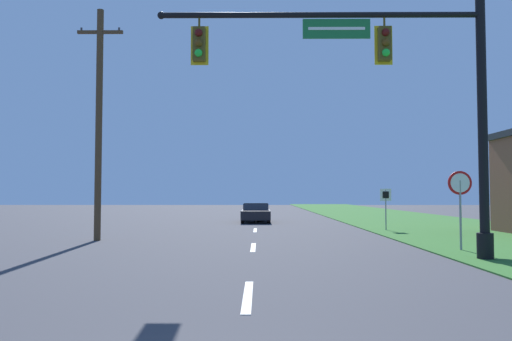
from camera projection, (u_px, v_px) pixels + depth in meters
grass_verge_right at (416, 221)px, 32.73m from camera, size 10.00×110.00×0.04m
road_center_line at (255, 230)px, 24.81m from camera, size 0.16×34.80×0.01m
signal_mast at (402, 92)px, 13.86m from camera, size 9.28×0.47×7.67m
car_ahead at (256, 213)px, 32.25m from camera, size 1.84×4.63×1.19m
stop_sign at (460, 192)px, 15.88m from camera, size 0.76×0.07×2.50m
route_sign_post at (386, 200)px, 24.70m from camera, size 0.55×0.06×2.03m
utility_pole_near at (99, 120)px, 19.61m from camera, size 1.80×0.26×9.13m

